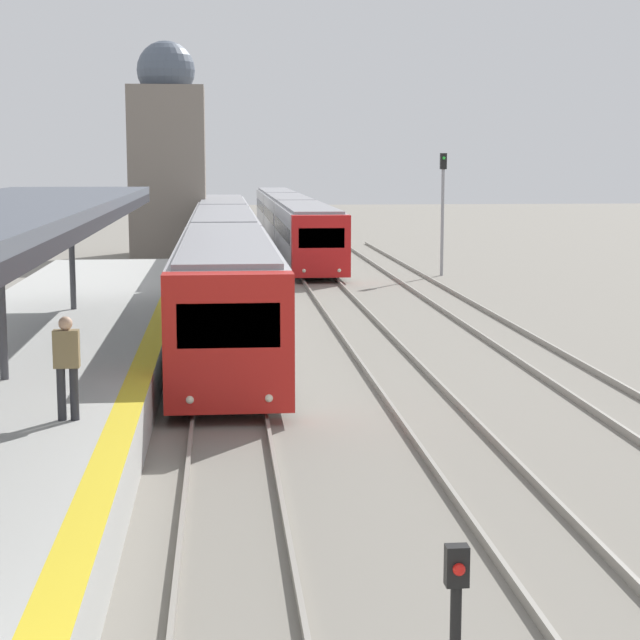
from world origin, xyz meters
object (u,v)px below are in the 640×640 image
(train_near, at_px, (224,247))
(signal_mast_far, at_px, (443,200))
(person_on_platform, at_px, (67,362))
(signal_post_near, at_px, (456,622))
(train_far, at_px, (289,218))

(train_near, xyz_separation_m, signal_mast_far, (9.68, 4.24, 1.67))
(person_on_platform, height_order, signal_post_near, person_on_platform)
(train_far, bearing_deg, signal_post_near, -92.20)
(train_near, bearing_deg, person_on_platform, -95.73)
(train_far, distance_m, signal_mast_far, 19.28)
(train_near, distance_m, train_far, 22.95)
(signal_mast_far, bearing_deg, train_near, -156.33)
(signal_mast_far, bearing_deg, person_on_platform, -112.29)
(train_far, bearing_deg, person_on_platform, -97.79)
(train_near, height_order, signal_mast_far, signal_mast_far)
(person_on_platform, height_order, train_far, train_far)
(person_on_platform, bearing_deg, signal_post_near, -61.82)
(signal_post_near, bearing_deg, signal_mast_far, 78.40)
(person_on_platform, relative_size, train_near, 0.04)
(train_near, relative_size, train_far, 1.06)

